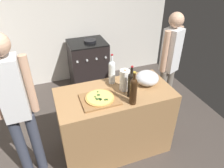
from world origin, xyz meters
TOP-DOWN VIEW (x-y plane):
  - ground_plane at (0.00, 1.27)m, footprint 3.86×3.14m
  - kitchen_wall_rear at (0.00, 2.59)m, footprint 3.86×0.10m
  - counter at (0.10, 0.56)m, footprint 1.33×0.65m
  - cutting_board at (-0.10, 0.48)m, footprint 0.40×0.32m
  - pizza at (-0.10, 0.48)m, footprint 0.31×0.31m
  - mixing_bowl at (0.52, 0.60)m, footprint 0.27×0.27m
  - paper_towel_roll at (0.22, 0.58)m, footprint 0.11×0.11m
  - wine_bottle_green at (0.14, 0.77)m, footprint 0.08×0.08m
  - wine_bottle_clear at (0.21, 0.31)m, footprint 0.08×0.08m
  - wine_bottle_amber at (0.24, 0.44)m, footprint 0.08×0.08m
  - stove at (0.19, 2.19)m, footprint 0.67×0.59m
  - person_in_stripes at (-0.91, 0.56)m, footprint 0.40×0.21m
  - person_in_red at (1.08, 0.96)m, footprint 0.35×0.26m

SIDE VIEW (x-z plane):
  - ground_plane at x=0.00m, z-range -0.02..0.00m
  - counter at x=0.10m, z-range 0.00..0.89m
  - stove at x=0.19m, z-range -0.02..0.91m
  - cutting_board at x=-0.10m, z-range 0.89..0.91m
  - person_in_red at x=1.08m, z-range 0.11..1.72m
  - pizza at x=-0.10m, z-range 0.91..0.94m
  - mixing_bowl at x=0.52m, z-range 0.89..1.06m
  - person_in_stripes at x=-0.91m, z-range 0.14..1.85m
  - paper_towel_roll at x=0.22m, z-range 0.89..1.15m
  - wine_bottle_amber at x=0.24m, z-range 0.87..1.24m
  - wine_bottle_green at x=0.14m, z-range 0.87..1.24m
  - wine_bottle_clear at x=0.21m, z-range 0.87..1.25m
  - kitchen_wall_rear at x=0.00m, z-range 0.00..2.60m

